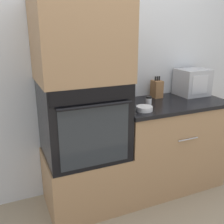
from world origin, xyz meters
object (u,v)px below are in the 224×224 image
at_px(wall_oven, 83,119).
at_px(microwave, 192,82).
at_px(bowl, 144,109).
at_px(condiment_jar_mid, 130,97).
at_px(condiment_jar_far, 125,101).
at_px(knife_block, 157,89).
at_px(condiment_jar_near, 149,101).

relative_size(wall_oven, microwave, 2.20).
distance_m(wall_oven, bowl, 0.54).
distance_m(bowl, condiment_jar_mid, 0.38).
distance_m(wall_oven, condiment_jar_far, 0.48).
height_order(knife_block, condiment_jar_far, knife_block).
xyz_separation_m(knife_block, bowl, (-0.36, -0.36, -0.07)).
relative_size(knife_block, condiment_jar_far, 3.43).
bearing_deg(wall_oven, condiment_jar_far, 13.04).
bearing_deg(condiment_jar_near, condiment_jar_far, 143.42).
bearing_deg(bowl, knife_block, 45.28).
bearing_deg(condiment_jar_far, bowl, -78.44).
xyz_separation_m(microwave, knife_block, (-0.41, 0.06, -0.05)).
relative_size(bowl, condiment_jar_near, 1.67).
relative_size(condiment_jar_mid, condiment_jar_far, 1.06).
height_order(knife_block, condiment_jar_mid, knife_block).
distance_m(bowl, condiment_jar_far, 0.27).
bearing_deg(bowl, wall_oven, 162.58).
bearing_deg(bowl, condiment_jar_near, 47.51).
bearing_deg(bowl, condiment_jar_mid, 81.68).
distance_m(microwave, condiment_jar_near, 0.67).
bearing_deg(wall_oven, bowl, -17.42).
distance_m(knife_block, condiment_jar_near, 0.33).
relative_size(microwave, knife_block, 1.41).
relative_size(microwave, bowl, 2.15).
bearing_deg(condiment_jar_mid, condiment_jar_far, -135.35).
relative_size(condiment_jar_near, condiment_jar_far, 1.35).
bearing_deg(knife_block, wall_oven, -167.19).
xyz_separation_m(bowl, condiment_jar_mid, (0.05, 0.38, 0.01)).
bearing_deg(wall_oven, microwave, 6.20).
bearing_deg(knife_block, microwave, -8.23).
distance_m(wall_oven, condiment_jar_mid, 0.61).
xyz_separation_m(microwave, condiment_jar_near, (-0.64, -0.16, -0.10)).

